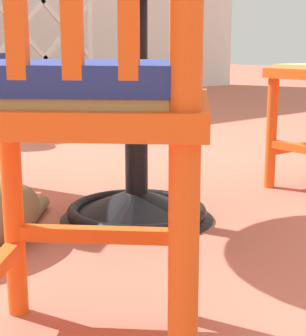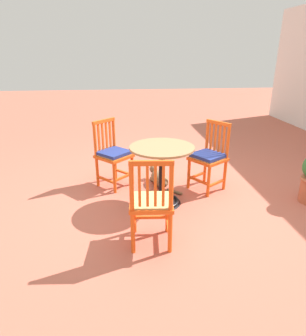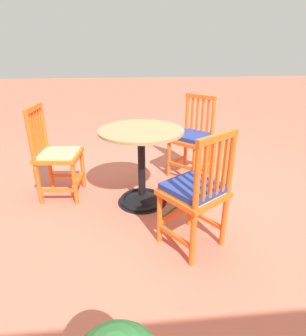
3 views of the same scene
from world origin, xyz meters
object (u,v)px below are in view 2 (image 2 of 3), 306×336
cafe_table (162,182)px  tabby_cat (159,178)px  orange_chair_by_planter (113,155)px  orange_chair_facing_out (151,204)px  orange_chair_near_fence (209,158)px

cafe_table → tabby_cat: bearing=176.4°
orange_chair_by_planter → orange_chair_facing_out: size_ratio=1.00×
cafe_table → orange_chair_near_fence: bearing=117.0°
orange_chair_near_fence → tabby_cat: bearing=-107.9°
orange_chair_by_planter → tabby_cat: 0.72m
orange_chair_by_planter → tabby_cat: size_ratio=1.34×
cafe_table → orange_chair_facing_out: 0.86m
orange_chair_by_planter → orange_chair_facing_out: same height
orange_chair_facing_out → tabby_cat: (-1.37, 0.25, -0.34)m
tabby_cat → cafe_table: bearing=-3.6°
orange_chair_by_planter → tabby_cat: (0.04, 0.62, -0.35)m
orange_chair_facing_out → cafe_table: bearing=165.5°
orange_chair_facing_out → tabby_cat: 1.43m
orange_chair_near_fence → orange_chair_by_planter: same height
cafe_table → orange_chair_facing_out: bearing=-14.5°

